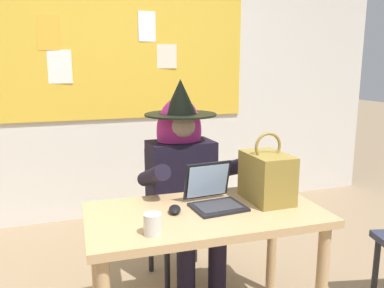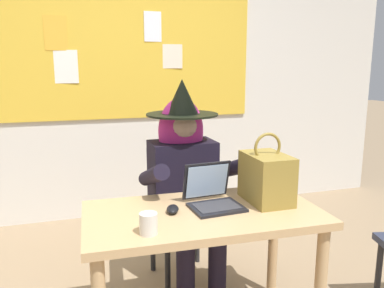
% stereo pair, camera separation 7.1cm
% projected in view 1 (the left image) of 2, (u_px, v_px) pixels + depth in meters
% --- Properties ---
extents(wall_back_bulletin, '(5.53, 2.13, 2.81)m').
position_uv_depth(wall_back_bulletin, '(121.00, 68.00, 3.58)').
color(wall_back_bulletin, silver).
rests_on(wall_back_bulletin, ground).
extents(desk_main, '(1.21, 0.67, 0.71)m').
position_uv_depth(desk_main, '(205.00, 230.00, 1.98)').
color(desk_main, tan).
rests_on(desk_main, ground).
extents(chair_at_desk, '(0.45, 0.45, 0.88)m').
position_uv_depth(chair_at_desk, '(178.00, 206.00, 2.64)').
color(chair_at_desk, black).
rests_on(chair_at_desk, ground).
extents(person_costumed, '(0.60, 0.70, 1.35)m').
position_uv_depth(person_costumed, '(184.00, 172.00, 2.48)').
color(person_costumed, black).
rests_on(person_costumed, ground).
extents(laptop, '(0.28, 0.28, 0.22)m').
position_uv_depth(laptop, '(214.00, 196.00, 2.02)').
color(laptop, black).
rests_on(laptop, desk_main).
extents(computer_mouse, '(0.09, 0.12, 0.03)m').
position_uv_depth(computer_mouse, '(175.00, 209.00, 1.93)').
color(computer_mouse, black).
rests_on(computer_mouse, desk_main).
extents(handbag, '(0.20, 0.30, 0.38)m').
position_uv_depth(handbag, '(267.00, 177.00, 2.08)').
color(handbag, olive).
rests_on(handbag, desk_main).
extents(coffee_mug, '(0.08, 0.08, 0.09)m').
position_uv_depth(coffee_mug, '(153.00, 224.00, 1.67)').
color(coffee_mug, silver).
rests_on(coffee_mug, desk_main).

